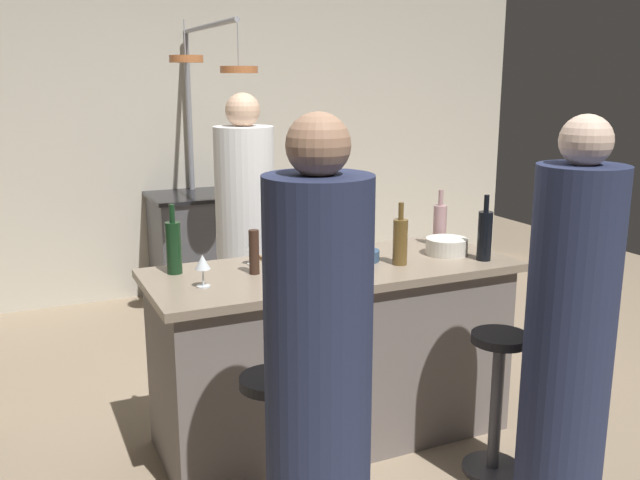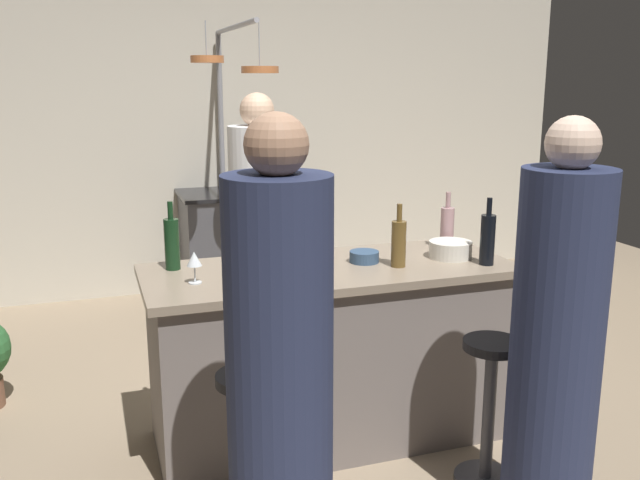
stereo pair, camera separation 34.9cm
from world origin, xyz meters
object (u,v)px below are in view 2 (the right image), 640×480
(guest_left, at_px, (280,387))
(wine_glass_by_chef, at_px, (327,260))
(bar_stool_right, at_px, (489,405))
(guest_right, at_px, (556,348))
(wine_bottle_dark, at_px, (488,238))
(wine_glass_near_left_guest, at_px, (252,242))
(stove_range, at_px, (231,245))
(mixing_bowl_blue, at_px, (364,257))
(bar_stool_left, at_px, (251,445))
(mixing_bowl_ceramic, at_px, (450,249))
(pepper_mill, at_px, (249,250))
(cutting_board, at_px, (296,258))
(chef, at_px, (260,243))
(wine_bottle_red, at_px, (172,243))
(wine_bottle_amber, at_px, (399,243))
(wine_bottle_rose, at_px, (447,227))
(wine_glass_near_right_guest, at_px, (194,261))

(guest_left, relative_size, wine_glass_by_chef, 11.63)
(bar_stool_right, relative_size, guest_right, 0.41)
(wine_bottle_dark, height_order, wine_glass_near_left_guest, wine_bottle_dark)
(bar_stool_right, bearing_deg, stove_range, 99.89)
(stove_range, height_order, mixing_bowl_blue, mixing_bowl_blue)
(bar_stool_left, bearing_deg, mixing_bowl_ceramic, 26.27)
(pepper_mill, bearing_deg, bar_stool_right, -35.28)
(cutting_board, height_order, wine_glass_near_left_guest, wine_glass_near_left_guest)
(bar_stool_left, height_order, cutting_board, cutting_board)
(pepper_mill, xyz_separation_m, wine_bottle_dark, (1.13, -0.24, 0.03))
(mixing_bowl_ceramic, bearing_deg, chef, 124.91)
(wine_bottle_red, relative_size, mixing_bowl_blue, 2.25)
(cutting_board, distance_m, mixing_bowl_blue, 0.34)
(wine_bottle_amber, bearing_deg, stove_range, 97.06)
(wine_glass_near_left_guest, bearing_deg, wine_bottle_red, 179.60)
(mixing_bowl_ceramic, bearing_deg, wine_glass_by_chef, -163.50)
(stove_range, height_order, guest_left, guest_left)
(wine_glass_by_chef, bearing_deg, wine_glass_near_left_guest, 117.65)
(bar_stool_right, relative_size, mixing_bowl_ceramic, 3.14)
(chef, relative_size, bar_stool_left, 2.52)
(cutting_board, bearing_deg, guest_left, -109.44)
(guest_right, distance_m, guest_left, 1.12)
(bar_stool_right, relative_size, wine_glass_by_chef, 4.66)
(bar_stool_left, xyz_separation_m, wine_bottle_red, (-0.18, 0.82, 0.65))
(stove_range, height_order, cutting_board, cutting_board)
(guest_left, bearing_deg, guest_right, 1.01)
(guest_right, bearing_deg, wine_bottle_rose, 83.25)
(wine_bottle_red, bearing_deg, guest_left, -80.53)
(wine_bottle_amber, bearing_deg, bar_stool_left, -149.19)
(guest_left, bearing_deg, wine_bottle_dark, 31.62)
(chef, height_order, cutting_board, chef)
(bar_stool_left, bearing_deg, wine_bottle_dark, 17.67)
(guest_right, distance_m, wine_glass_near_left_guest, 1.51)
(pepper_mill, height_order, mixing_bowl_ceramic, pepper_mill)
(wine_bottle_amber, bearing_deg, guest_right, -72.68)
(chef, distance_m, bar_stool_right, 1.81)
(pepper_mill, distance_m, wine_bottle_amber, 0.72)
(bar_stool_left, bearing_deg, bar_stool_right, 0.00)
(wine_glass_by_chef, distance_m, mixing_bowl_blue, 0.41)
(pepper_mill, height_order, wine_bottle_red, wine_bottle_red)
(guest_right, height_order, pepper_mill, guest_right)
(pepper_mill, height_order, wine_glass_near_right_guest, pepper_mill)
(bar_stool_left, distance_m, wine_glass_near_right_guest, 0.84)
(wine_glass_near_left_guest, xyz_separation_m, mixing_bowl_blue, (0.53, -0.17, -0.08))
(pepper_mill, distance_m, wine_bottle_red, 0.38)
(chef, height_order, wine_bottle_red, chef)
(wine_bottle_red, height_order, mixing_bowl_ceramic, wine_bottle_red)
(wine_bottle_dark, bearing_deg, chef, 124.26)
(chef, xyz_separation_m, wine_bottle_red, (-0.63, -0.83, 0.24))
(cutting_board, xyz_separation_m, wine_glass_near_right_guest, (-0.55, -0.24, 0.10))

